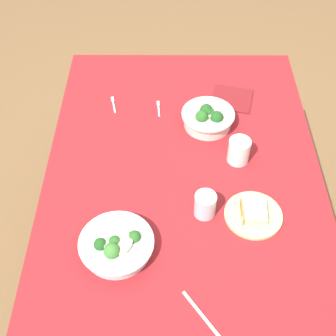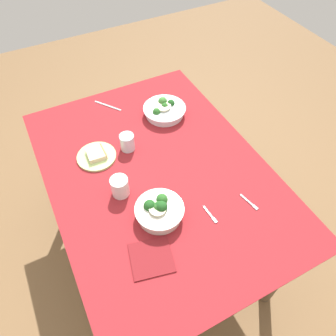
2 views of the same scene
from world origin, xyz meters
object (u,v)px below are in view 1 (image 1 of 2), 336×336
Objects in this scene: broccoli_bowl_near at (117,246)px; water_glass_center at (239,151)px; napkin_folded_upper at (232,99)px; fork_by_far_bowl at (113,104)px; fork_by_near_bowl at (159,108)px; bread_side_plate at (253,214)px; table_knife_left at (202,315)px; water_glass_side at (205,205)px; broccoli_bowl_far at (208,118)px.

water_glass_center is at bearing 133.30° from broccoli_bowl_near.
napkin_folded_upper is at bearing 149.95° from broccoli_bowl_near.
fork_by_far_bowl is 1.06× the size of fork_by_near_bowl.
water_glass_center is at bearing -138.06° from fork_by_near_bowl.
fork_by_far_bowl is 0.52m from napkin_folded_upper.
bread_side_plate reaches higher than fork_by_far_bowl.
bread_side_plate is at bearing 115.93° from table_knife_left.
fork_by_near_bowl is at bearing -79.31° from napkin_folded_upper.
napkin_folded_upper reaches higher than table_knife_left.
broccoli_bowl_near is at bearing -46.70° from water_glass_center.
water_glass_center reaches higher than broccoli_bowl_near.
broccoli_bowl_near is 1.32× the size of table_knife_left.
broccoli_bowl_near is 0.33m from water_glass_side.
water_glass_center is 1.09× the size of water_glass_side.
fork_by_near_bowl is at bearing -149.11° from bread_side_plate.
bread_side_plate is (-0.14, 0.46, -0.02)m from broccoli_bowl_near.
table_knife_left is (0.95, 0.34, -0.00)m from fork_by_far_bowl.
bread_side_plate is at bearing 107.01° from broccoli_bowl_near.
water_glass_center is 0.54× the size of table_knife_left.
fork_by_far_bowl and fork_by_near_bowl have the same top height.
bread_side_plate is 2.02× the size of water_glass_center.
table_knife_left is at bearing -14.70° from water_glass_center.
bread_side_plate is at bearing 5.92° from water_glass_center.
fork_by_near_bowl is (-0.56, -0.34, -0.01)m from bread_side_plate.
table_knife_left is at bearing -4.09° from broccoli_bowl_far.
water_glass_center is 0.29m from water_glass_side.
broccoli_bowl_near is at bearing 173.86° from fork_by_far_bowl.
fork_by_near_bowl is at bearing 152.88° from table_knife_left.
water_glass_side reaches higher than fork_by_far_bowl.
broccoli_bowl_far is 1.27× the size of napkin_folded_upper.
water_glass_center is 0.60m from fork_by_far_bowl.
napkin_folded_upper is (-0.76, 0.44, -0.03)m from broccoli_bowl_near.
napkin_folded_upper is (-0.36, 0.01, -0.05)m from water_glass_center.
water_glass_center is at bearing 129.27° from table_knife_left.
water_glass_side is at bearing -167.07° from fork_by_near_bowl.
fork_by_near_bowl is (-0.30, -0.31, -0.05)m from water_glass_center.
water_glass_center is 1.00× the size of fork_by_near_bowl.
broccoli_bowl_far reaches higher than fork_by_near_bowl.
broccoli_bowl_near is 0.72m from fork_by_near_bowl.
water_glass_side is at bearing -4.33° from broccoli_bowl_far.
broccoli_bowl_near is 0.73m from fork_by_far_bowl.
broccoli_bowl_far is 0.20m from napkin_folded_upper.
napkin_folded_upper is (-0.61, 0.15, -0.04)m from water_glass_side.
water_glass_side is 0.68m from fork_by_far_bowl.
broccoli_bowl_far is 2.05× the size of fork_by_far_bowl.
broccoli_bowl_near is 0.88m from napkin_folded_upper.
table_knife_left is (0.38, -0.02, -0.04)m from water_glass_side.
water_glass_side reaches higher than napkin_folded_upper.
water_glass_side is at bearing 117.93° from broccoli_bowl_near.
broccoli_bowl_far reaches higher than broccoli_bowl_near.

